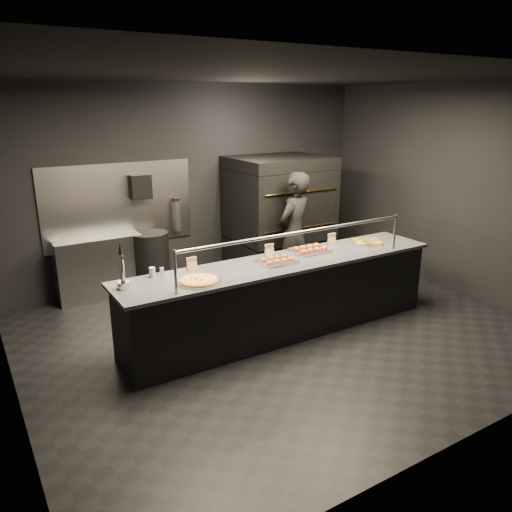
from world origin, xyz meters
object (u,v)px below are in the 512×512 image
object	(u,v)px
worker	(294,234)
square_pizza	(368,242)
trash_bin	(151,262)
prep_shelf	(100,268)
beer_tap	(123,275)
towel_dispenser	(140,187)
pizza_oven	(279,216)
service_counter	(284,297)
fire_extinguisher	(177,215)
slider_tray_b	(310,250)
round_pizza	(199,281)
slider_tray_a	(277,260)

from	to	relation	value
worker	square_pizza	bearing A→B (deg)	93.62
trash_bin	worker	distance (m)	2.16
prep_shelf	beer_tap	xyz separation A→B (m)	(-0.30, -2.22, 0.61)
towel_dispenser	pizza_oven	bearing A→B (deg)	-13.14
service_counter	fire_extinguisher	distance (m)	2.50
service_counter	square_pizza	bearing A→B (deg)	2.58
beer_tap	trash_bin	size ratio (longest dim) A/B	0.55
towel_dispenser	square_pizza	size ratio (longest dim) A/B	0.84
slider_tray_b	trash_bin	bearing A→B (deg)	123.71
worker	pizza_oven	bearing A→B (deg)	-132.37
slider_tray_b	pizza_oven	bearing A→B (deg)	68.19
square_pizza	trash_bin	bearing A→B (deg)	136.68
pizza_oven	trash_bin	xyz separation A→B (m)	(-2.07, 0.30, -0.52)
beer_tap	round_pizza	bearing A→B (deg)	-16.88
prep_shelf	beer_tap	bearing A→B (deg)	-97.78
slider_tray_a	slider_tray_b	distance (m)	0.62
pizza_oven	square_pizza	bearing A→B (deg)	-83.79
slider_tray_a	trash_bin	size ratio (longest dim) A/B	0.50
worker	beer_tap	bearing A→B (deg)	-3.92
round_pizza	worker	world-z (taller)	worker
pizza_oven	worker	xyz separation A→B (m)	(-0.30, -0.84, -0.07)
prep_shelf	square_pizza	world-z (taller)	square_pizza
round_pizza	towel_dispenser	bearing A→B (deg)	83.86
towel_dispenser	trash_bin	xyz separation A→B (m)	(0.03, -0.19, -1.10)
prep_shelf	square_pizza	size ratio (longest dim) A/B	2.87
pizza_oven	towel_dispenser	bearing A→B (deg)	166.86
pizza_oven	trash_bin	size ratio (longest dim) A/B	2.12
beer_tap	worker	xyz separation A→B (m)	(2.81, 0.96, -0.16)
prep_shelf	worker	world-z (taller)	worker
prep_shelf	towel_dispenser	xyz separation A→B (m)	(0.70, 0.07, 1.10)
prep_shelf	trash_bin	bearing A→B (deg)	-9.06
square_pizza	worker	distance (m)	1.12
round_pizza	slider_tray_b	bearing A→B (deg)	9.22
slider_tray_a	trash_bin	distance (m)	2.39
towel_dispenser	slider_tray_b	size ratio (longest dim) A/B	0.65
beer_tap	square_pizza	world-z (taller)	beer_tap
service_counter	round_pizza	bearing A→B (deg)	-174.13
pizza_oven	worker	bearing A→B (deg)	-109.55
towel_dispenser	round_pizza	distance (m)	2.60
slider_tray_b	beer_tap	bearing A→B (deg)	-178.84
service_counter	towel_dispenser	bearing A→B (deg)	110.63
slider_tray_a	round_pizza	bearing A→B (deg)	-173.58
service_counter	prep_shelf	world-z (taller)	service_counter
service_counter	round_pizza	world-z (taller)	service_counter
square_pizza	slider_tray_b	bearing A→B (deg)	174.45
beer_tap	slider_tray_a	distance (m)	1.81
service_counter	prep_shelf	distance (m)	2.82
pizza_oven	trash_bin	distance (m)	2.16
pizza_oven	square_pizza	xyz separation A→B (m)	(0.20, -1.84, -0.03)
fire_extinguisher	beer_tap	world-z (taller)	beer_tap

